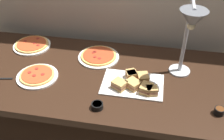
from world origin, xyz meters
TOP-DOWN VIEW (x-y plane):
  - buffet_table at (0.00, 0.00)m, footprint 1.90×0.84m
  - heat_lamp at (0.53, 0.01)m, footprint 0.15×0.29m
  - pizza_plate_front at (-0.57, 0.25)m, footprint 0.28×0.28m
  - pizza_plate_center at (-0.03, 0.19)m, footprint 0.29×0.29m
  - pizza_plate_raised_stand at (-0.38, -0.10)m, footprint 0.27×0.27m
  - sandwich_platter at (0.26, -0.07)m, footprint 0.38×0.25m
  - sauce_cup_near at (0.07, -0.30)m, footprint 0.07×0.07m
  - sauce_cup_far at (0.74, -0.22)m, footprint 0.06×0.06m

SIDE VIEW (x-z plane):
  - buffet_table at x=0.00m, z-range 0.01..0.77m
  - pizza_plate_raised_stand at x=-0.38m, z-range 0.76..0.79m
  - pizza_plate_center at x=-0.03m, z-range 0.76..0.79m
  - pizza_plate_front at x=-0.57m, z-range 0.76..0.79m
  - sauce_cup_near at x=0.07m, z-range 0.76..0.80m
  - sauce_cup_far at x=0.74m, z-range 0.76..0.80m
  - sandwich_platter at x=0.26m, z-range 0.75..0.81m
  - heat_lamp at x=0.53m, z-range 0.90..1.42m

